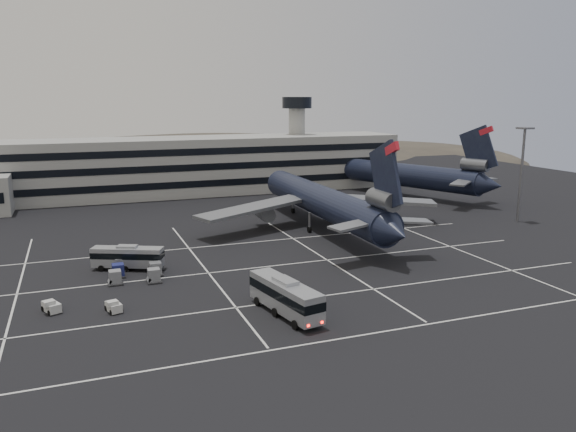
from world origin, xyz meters
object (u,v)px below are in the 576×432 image
object	(u,v)px
trijet_main	(323,201)
uld_cluster	(135,268)
tug_a	(114,306)
bus_near	(285,295)
bus_far	(128,256)

from	to	relation	value
trijet_main	uld_cluster	world-z (taller)	trijet_main
tug_a	uld_cluster	distance (m)	13.88
bus_near	uld_cluster	xyz separation A→B (m)	(-14.12, 21.00, -1.38)
bus_far	uld_cluster	distance (m)	2.88
trijet_main	bus_far	bearing A→B (deg)	-159.07
bus_near	tug_a	size ratio (longest dim) A/B	4.68
bus_far	tug_a	world-z (taller)	bus_far
trijet_main	uld_cluster	xyz separation A→B (m)	(-35.09, -15.36, -4.36)
tug_a	trijet_main	bearing A→B (deg)	21.08
trijet_main	bus_near	distance (m)	42.08
trijet_main	bus_far	size ratio (longest dim) A/B	5.76
uld_cluster	trijet_main	bearing A→B (deg)	23.63
bus_near	trijet_main	bearing A→B (deg)	48.99
trijet_main	bus_far	world-z (taller)	trijet_main
bus_near	tug_a	distance (m)	19.43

